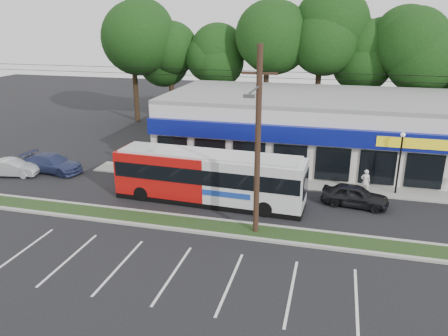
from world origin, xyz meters
The scene contains 15 objects.
ground centered at (0.00, 0.00, 0.00)m, with size 120.00×120.00×0.00m, color black.
grass_strip centered at (0.00, 1.00, 0.06)m, with size 40.00×1.60×0.12m, color #1E3114.
curb_south centered at (0.00, 0.15, 0.07)m, with size 40.00×0.25×0.14m, color #9E9E93.
curb_north centered at (0.00, 1.85, 0.07)m, with size 40.00×0.25×0.14m, color #9E9E93.
sidewalk centered at (5.00, 9.00, 0.05)m, with size 32.00×2.20×0.10m, color #9E9E93.
strip_mall centered at (5.50, 15.91, 2.65)m, with size 25.00×12.55×5.30m.
utility_pole centered at (2.83, 0.93, 5.41)m, with size 50.00×2.77×10.00m.
lamp_post centered at (11.00, 8.80, 2.67)m, with size 0.30×0.30×4.25m.
tree_line centered at (4.00, 26.00, 8.42)m, with size 46.76×6.76×11.83m.
metrobus centered at (-0.67, 4.50, 1.72)m, with size 12.18×3.12×3.25m.
car_dark centered at (8.31, 6.16, 0.69)m, with size 1.63×4.05×1.38m, color black.
car_silver centered at (-16.24, 5.48, 0.64)m, with size 1.35×3.87×1.27m, color #AEB1B6.
car_blue centered at (-13.83, 7.00, 0.70)m, with size 1.95×4.79×1.39m, color navy.
pedestrian_a centered at (9.00, 8.47, 0.84)m, with size 0.61×0.40×1.68m, color white.
pedestrian_b centered at (2.00, 8.50, 0.90)m, with size 0.87×0.68×1.79m, color beige.
Camera 1 is at (6.73, -20.21, 11.08)m, focal length 35.00 mm.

